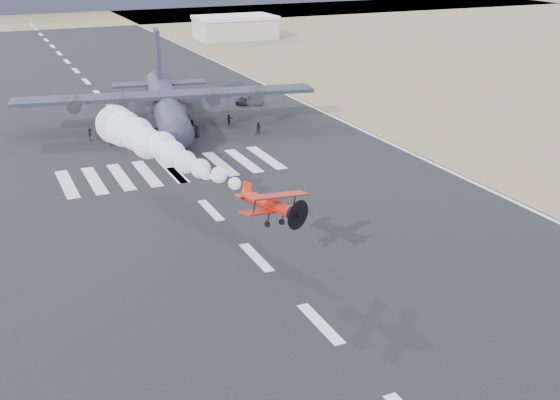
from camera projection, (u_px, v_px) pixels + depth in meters
scrub_far at (23, 16)px, 235.74m from camera, size 500.00×80.00×0.00m
runway_markings at (151, 148)px, 90.85m from camera, size 60.00×260.00×0.01m
hangar_right at (235, 27)px, 184.12m from camera, size 20.50×12.50×5.90m
aerobatic_biplane at (272, 204)px, 54.61m from camera, size 6.67×6.21×3.20m
smoke_trail at (138, 136)px, 72.35m from camera, size 7.97×27.89×4.22m
transport_aircraft at (166, 103)px, 101.08m from camera, size 42.10×34.49×12.18m
support_vehicle at (250, 101)px, 113.32m from camera, size 5.12×4.10×1.29m
crew_a at (110, 140)px, 91.24m from camera, size 0.76×0.78×1.66m
crew_b at (193, 126)px, 97.39m from camera, size 1.02×0.76×1.90m
crew_c at (90, 134)px, 93.74m from camera, size 0.91×1.28×1.81m
crew_d at (100, 133)px, 94.64m from camera, size 0.61×1.01×1.63m
crew_e at (197, 131)px, 95.23m from camera, size 0.97×0.72×1.79m
crew_f at (229, 120)px, 101.47m from camera, size 1.53×1.04×1.58m
crew_g at (180, 123)px, 99.68m from camera, size 0.63×0.53×1.63m
crew_h at (259, 128)px, 96.57m from camera, size 0.98×0.81×1.74m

